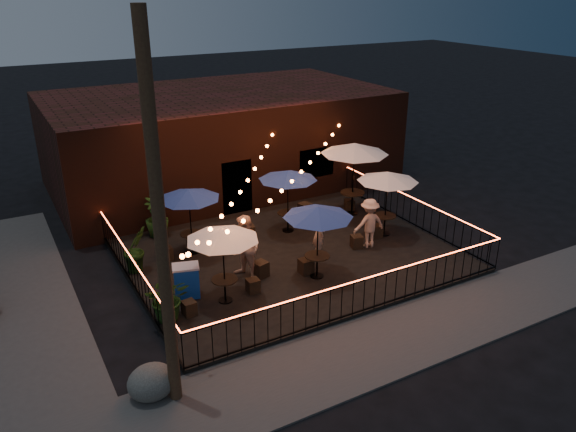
% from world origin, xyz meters
% --- Properties ---
extents(ground, '(110.00, 110.00, 0.00)m').
position_xyz_m(ground, '(0.00, 0.00, 0.00)').
color(ground, black).
rests_on(ground, ground).
extents(patio, '(10.00, 8.00, 0.15)m').
position_xyz_m(patio, '(0.00, 2.00, 0.07)').
color(patio, black).
rests_on(patio, ground).
extents(sidewalk, '(18.00, 2.50, 0.05)m').
position_xyz_m(sidewalk, '(0.00, -3.25, 0.03)').
color(sidewalk, '#45423F').
rests_on(sidewalk, ground).
extents(brick_building, '(14.00, 8.00, 4.00)m').
position_xyz_m(brick_building, '(1.00, 9.99, 2.00)').
color(brick_building, black).
rests_on(brick_building, ground).
extents(utility_pole, '(0.26, 0.26, 8.00)m').
position_xyz_m(utility_pole, '(-5.40, -2.60, 4.00)').
color(utility_pole, '#3E2519').
rests_on(utility_pole, ground).
extents(fence_front, '(10.00, 0.04, 1.04)m').
position_xyz_m(fence_front, '(0.00, -2.00, 0.66)').
color(fence_front, black).
rests_on(fence_front, patio).
extents(fence_left, '(0.04, 8.00, 1.04)m').
position_xyz_m(fence_left, '(-5.00, 2.00, 0.66)').
color(fence_left, black).
rests_on(fence_left, patio).
extents(fence_right, '(0.04, 8.00, 1.04)m').
position_xyz_m(fence_right, '(5.00, 2.00, 0.66)').
color(fence_right, black).
rests_on(fence_right, patio).
extents(festoon_lights, '(10.02, 8.72, 1.32)m').
position_xyz_m(festoon_lights, '(-1.01, 1.70, 2.52)').
color(festoon_lights, orange).
rests_on(festoon_lights, ground).
extents(cafe_table_0, '(2.06, 2.06, 2.18)m').
position_xyz_m(cafe_table_0, '(-2.97, 0.35, 2.14)').
color(cafe_table_0, black).
rests_on(cafe_table_0, patio).
extents(cafe_table_1, '(2.08, 2.08, 2.20)m').
position_xyz_m(cafe_table_1, '(-2.71, 3.62, 2.16)').
color(cafe_table_1, black).
rests_on(cafe_table_1, patio).
extents(cafe_table_2, '(2.57, 2.57, 2.25)m').
position_xyz_m(cafe_table_2, '(-0.03, 0.29, 2.21)').
color(cafe_table_2, black).
rests_on(cafe_table_2, patio).
extents(cafe_table_3, '(2.30, 2.30, 2.24)m').
position_xyz_m(cafe_table_3, '(0.84, 3.62, 2.19)').
color(cafe_table_3, black).
rests_on(cafe_table_3, patio).
extents(cafe_table_4, '(2.30, 2.30, 2.28)m').
position_xyz_m(cafe_table_4, '(3.63, 1.73, 2.24)').
color(cafe_table_4, black).
rests_on(cafe_table_4, patio).
extents(cafe_table_5, '(2.83, 2.83, 2.75)m').
position_xyz_m(cafe_table_5, '(3.75, 3.84, 2.66)').
color(cafe_table_5, black).
rests_on(cafe_table_5, patio).
extents(bistro_chair_0, '(0.37, 0.37, 0.40)m').
position_xyz_m(bistro_chair_0, '(-4.08, 0.17, 0.35)').
color(bistro_chair_0, black).
rests_on(bistro_chair_0, patio).
extents(bistro_chair_1, '(0.34, 0.34, 0.40)m').
position_xyz_m(bistro_chair_1, '(-2.09, 0.41, 0.35)').
color(bistro_chair_1, black).
rests_on(bistro_chair_1, patio).
extents(bistro_chair_2, '(0.37, 0.37, 0.43)m').
position_xyz_m(bistro_chair_2, '(-3.60, 3.54, 0.36)').
color(bistro_chair_2, black).
rests_on(bistro_chair_2, patio).
extents(bistro_chair_3, '(0.47, 0.47, 0.45)m').
position_xyz_m(bistro_chair_3, '(-2.64, 3.85, 0.37)').
color(bistro_chair_3, black).
rests_on(bistro_chair_3, patio).
extents(bistro_chair_4, '(0.48, 0.48, 0.46)m').
position_xyz_m(bistro_chair_4, '(-1.48, 1.14, 0.38)').
color(bistro_chair_4, black).
rests_on(bistro_chair_4, patio).
extents(bistro_chair_5, '(0.38, 0.38, 0.45)m').
position_xyz_m(bistro_chair_5, '(-0.20, 0.64, 0.38)').
color(bistro_chair_5, black).
rests_on(bistro_chair_5, patio).
extents(bistro_chair_6, '(0.51, 0.51, 0.51)m').
position_xyz_m(bistro_chair_6, '(-0.69, 3.67, 0.40)').
color(bistro_chair_6, black).
rests_on(bistro_chair_6, patio).
extents(bistro_chair_7, '(0.43, 0.43, 0.46)m').
position_xyz_m(bistro_chair_7, '(1.51, 4.01, 0.38)').
color(bistro_chair_7, black).
rests_on(bistro_chair_7, patio).
extents(bistro_chair_8, '(0.43, 0.43, 0.42)m').
position_xyz_m(bistro_chair_8, '(2.16, 1.32, 0.36)').
color(bistro_chair_8, black).
rests_on(bistro_chair_8, patio).
extents(bistro_chair_9, '(0.41, 0.41, 0.43)m').
position_xyz_m(bistro_chair_9, '(3.25, 1.69, 0.36)').
color(bistro_chair_9, black).
rests_on(bistro_chair_9, patio).
extents(bistro_chair_10, '(0.51, 0.51, 0.49)m').
position_xyz_m(bistro_chair_10, '(2.07, 4.50, 0.40)').
color(bistro_chair_10, black).
rests_on(bistro_chair_10, patio).
extents(bistro_chair_11, '(0.47, 0.47, 0.43)m').
position_xyz_m(bistro_chair_11, '(3.85, 4.15, 0.36)').
color(bistro_chair_11, black).
rests_on(bistro_chair_11, patio).
extents(patron_a, '(0.50, 0.63, 1.53)m').
position_xyz_m(patron_a, '(0.75, 1.45, 0.92)').
color(patron_a, tan).
rests_on(patron_a, patio).
extents(patron_b, '(1.01, 1.15, 1.97)m').
position_xyz_m(patron_b, '(-1.90, 1.24, 1.14)').
color(patron_b, tan).
rests_on(patron_b, patio).
extents(patron_c, '(1.14, 0.73, 1.68)m').
position_xyz_m(patron_c, '(2.55, 1.21, 0.99)').
color(patron_c, tan).
rests_on(patron_c, patio).
extents(potted_shrub_a, '(1.35, 1.24, 1.25)m').
position_xyz_m(potted_shrub_a, '(-4.60, 0.23, 0.78)').
color(potted_shrub_a, '#0F330A').
rests_on(potted_shrub_a, patio).
extents(potted_shrub_b, '(0.96, 0.87, 1.44)m').
position_xyz_m(potted_shrub_b, '(-4.60, 3.30, 0.87)').
color(potted_shrub_b, '#143410').
rests_on(potted_shrub_b, patio).
extents(potted_shrub_c, '(0.99, 0.99, 1.45)m').
position_xyz_m(potted_shrub_c, '(-3.29, 5.47, 0.87)').
color(potted_shrub_c, '#113710').
rests_on(potted_shrub_c, patio).
extents(cooler, '(0.84, 0.70, 0.96)m').
position_xyz_m(cooler, '(-3.80, 1.10, 0.64)').
color(cooler, '#1146BC').
rests_on(cooler, patio).
extents(boulder, '(1.13, 1.02, 0.75)m').
position_xyz_m(boulder, '(-5.82, -2.29, 0.38)').
color(boulder, '#494A44').
rests_on(boulder, ground).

